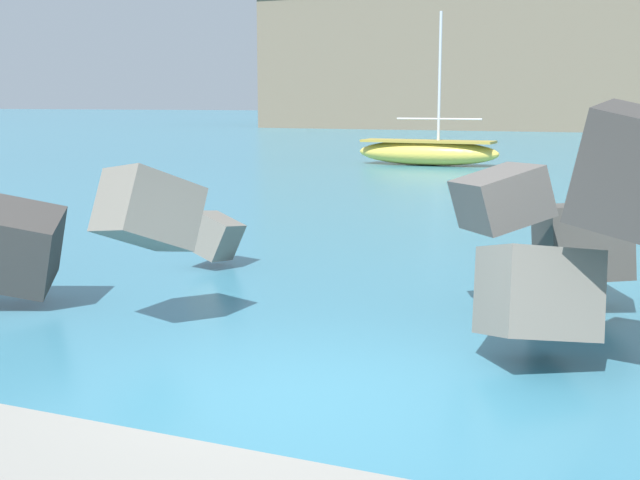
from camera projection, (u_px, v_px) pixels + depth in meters
The scene contains 3 objects.
ground_plane at pixel (302, 395), 7.94m from camera, with size 400.00×400.00×0.00m, color teal.
breakwater_jetty at pixel (309, 221), 10.39m from camera, with size 28.89×7.81×2.88m.
boat_near_centre at pixel (428, 151), 35.81m from camera, with size 6.11×1.57×6.35m.
Camera 1 is at (3.20, -6.89, 2.74)m, focal length 47.51 mm.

